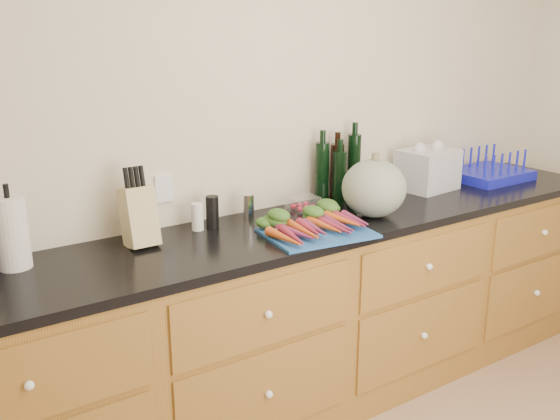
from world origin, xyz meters
TOP-DOWN VIEW (x-y plane):
  - wall_back at (0.00, 1.62)m, footprint 4.10×0.05m
  - cabinets at (0.00, 1.30)m, footprint 3.60×0.64m
  - countertop at (0.00, 1.30)m, footprint 3.64×0.62m
  - cutting_board at (-0.09, 1.14)m, footprint 0.49×0.39m
  - carrots at (-0.09, 1.18)m, footprint 0.43×0.31m
  - squash at (0.29, 1.21)m, footprint 0.30×0.30m
  - paper_towel at (-1.26, 1.46)m, footprint 0.12×0.12m
  - knife_block at (-0.78, 1.44)m, footprint 0.12×0.12m
  - grinder_salt at (-0.50, 1.48)m, footprint 0.05×0.05m
  - grinder_pepper at (-0.42, 1.48)m, footprint 0.06×0.06m
  - canister_chrome at (-0.24, 1.48)m, footprint 0.05×0.05m
  - tomato_box at (0.07, 1.47)m, footprint 0.14×0.11m
  - bottles at (0.32, 1.51)m, footprint 0.28×0.14m
  - grocery_bag at (0.87, 1.42)m, footprint 0.32×0.27m
  - dish_rack at (1.35, 1.38)m, footprint 0.44×0.35m

SIDE VIEW (x-z plane):
  - cabinets at x=0.00m, z-range 0.00..0.90m
  - countertop at x=0.00m, z-range 0.90..0.94m
  - cutting_board at x=-0.09m, z-range 0.94..0.95m
  - tomato_box at x=0.07m, z-range 0.94..1.01m
  - carrots at x=-0.09m, z-range 0.95..1.01m
  - dish_rack at x=1.35m, z-range 0.89..1.07m
  - grinder_salt at x=-0.50m, z-range 0.94..1.06m
  - canister_chrome at x=-0.24m, z-range 0.94..1.06m
  - grinder_pepper at x=-0.42m, z-range 0.94..1.08m
  - grocery_bag at x=0.87m, z-range 0.94..1.16m
  - knife_block at x=-0.78m, z-range 0.94..1.18m
  - paper_towel at x=-1.26m, z-range 0.94..1.21m
  - squash at x=0.29m, z-range 0.94..1.21m
  - bottles at x=0.32m, z-range 0.93..1.26m
  - wall_back at x=0.00m, z-range 0.00..2.60m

